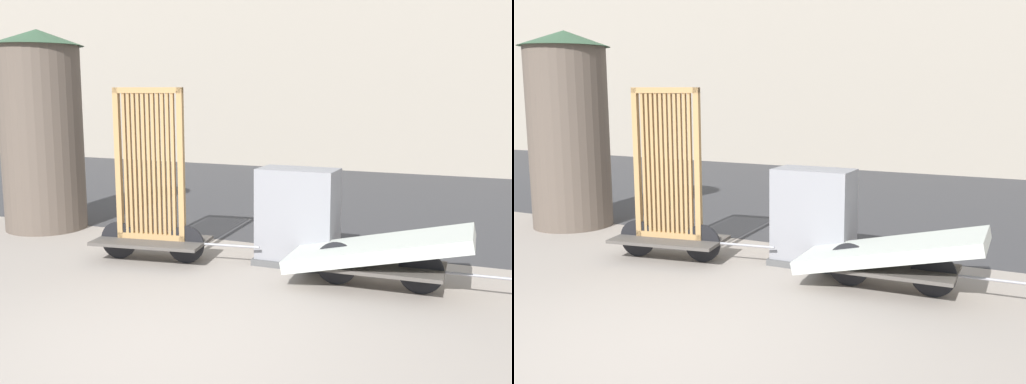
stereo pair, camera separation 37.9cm
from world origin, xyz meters
TOP-DOWN VIEW (x-y plane):
  - ground_plane at (0.00, 0.00)m, footprint 60.00×60.00m
  - road_strip at (0.00, 7.60)m, footprint 56.00×8.11m
  - bike_cart_with_bedframe at (-1.42, 2.24)m, footprint 2.14×0.93m
  - bike_cart_with_mattress at (1.43, 2.24)m, footprint 2.40×0.94m
  - utility_cabinet at (0.32, 2.80)m, footprint 1.02×0.57m
  - advertising_column at (-3.96, 3.19)m, footprint 1.38×1.38m

SIDE VIEW (x-z plane):
  - ground_plane at x=0.00m, z-range 0.00..0.00m
  - road_strip at x=0.00m, z-range 0.00..0.01m
  - bike_cart_with_mattress at x=1.43m, z-range 0.05..0.78m
  - utility_cabinet at x=0.32m, z-range -0.04..1.16m
  - bike_cart_with_bedframe at x=-1.42m, z-range -0.32..1.85m
  - advertising_column at x=-3.96m, z-range 0.03..3.07m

